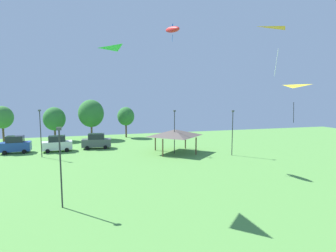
{
  "coord_description": "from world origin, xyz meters",
  "views": [
    {
      "loc": [
        -4.51,
        -0.66,
        8.56
      ],
      "look_at": [
        -0.14,
        14.61,
        6.8
      ],
      "focal_mm": 28.0,
      "sensor_mm": 36.0,
      "label": 1
    }
  ],
  "objects_px": {
    "kite_flying_4": "(97,59)",
    "treeline_tree_0": "(2,117)",
    "light_post_2": "(174,129)",
    "parked_car_leftmost": "(15,145)",
    "light_post_3": "(41,131)",
    "light_post_1": "(60,163)",
    "treeline_tree_3": "(126,116)",
    "park_pavilion": "(175,133)",
    "treeline_tree_2": "(91,113)",
    "kite_flying_0": "(285,37)",
    "parked_car_third_from_left": "(97,141)",
    "treeline_tree_1": "(54,119)",
    "kite_flying_7": "(292,97)",
    "light_post_0": "(232,130)",
    "parked_car_second_from_left": "(57,144)",
    "kite_flying_6": "(172,30)"
  },
  "relations": [
    {
      "from": "kite_flying_4",
      "to": "light_post_2",
      "type": "xyz_separation_m",
      "value": [
        11.28,
        14.73,
        -7.92
      ]
    },
    {
      "from": "parked_car_leftmost",
      "to": "treeline_tree_0",
      "type": "height_order",
      "value": "treeline_tree_0"
    },
    {
      "from": "parked_car_third_from_left",
      "to": "park_pavilion",
      "type": "relative_size",
      "value": 0.72
    },
    {
      "from": "treeline_tree_0",
      "to": "treeline_tree_3",
      "type": "bearing_deg",
      "value": -0.23
    },
    {
      "from": "park_pavilion",
      "to": "treeline_tree_3",
      "type": "xyz_separation_m",
      "value": [
        -5.41,
        17.6,
        1.4
      ]
    },
    {
      "from": "treeline_tree_1",
      "to": "treeline_tree_2",
      "type": "relative_size",
      "value": 0.82
    },
    {
      "from": "kite_flying_0",
      "to": "light_post_0",
      "type": "relative_size",
      "value": 0.7
    },
    {
      "from": "kite_flying_6",
      "to": "light_post_3",
      "type": "distance_m",
      "value": 23.04
    },
    {
      "from": "kite_flying_0",
      "to": "treeline_tree_1",
      "type": "height_order",
      "value": "kite_flying_0"
    },
    {
      "from": "light_post_0",
      "to": "parked_car_second_from_left",
      "type": "bearing_deg",
      "value": 158.35
    },
    {
      "from": "park_pavilion",
      "to": "light_post_1",
      "type": "xyz_separation_m",
      "value": [
        -14.6,
        -17.16,
        0.47
      ]
    },
    {
      "from": "kite_flying_4",
      "to": "treeline_tree_0",
      "type": "bearing_deg",
      "value": 117.1
    },
    {
      "from": "parked_car_leftmost",
      "to": "light_post_3",
      "type": "distance_m",
      "value": 6.55
    },
    {
      "from": "parked_car_leftmost",
      "to": "treeline_tree_0",
      "type": "xyz_separation_m",
      "value": [
        -4.91,
        11.46,
        3.47
      ]
    },
    {
      "from": "light_post_2",
      "to": "treeline_tree_3",
      "type": "xyz_separation_m",
      "value": [
        -5.08,
        18.4,
        0.76
      ]
    },
    {
      "from": "parked_car_second_from_left",
      "to": "treeline_tree_1",
      "type": "height_order",
      "value": "treeline_tree_1"
    },
    {
      "from": "treeline_tree_1",
      "to": "kite_flying_6",
      "type": "bearing_deg",
      "value": -51.67
    },
    {
      "from": "kite_flying_0",
      "to": "parked_car_second_from_left",
      "type": "relative_size",
      "value": 1.02
    },
    {
      "from": "park_pavilion",
      "to": "treeline_tree_2",
      "type": "bearing_deg",
      "value": 125.64
    },
    {
      "from": "light_post_0",
      "to": "treeline_tree_0",
      "type": "xyz_separation_m",
      "value": [
        -36.13,
        21.94,
        1.03
      ]
    },
    {
      "from": "light_post_3",
      "to": "parked_car_third_from_left",
      "type": "bearing_deg",
      "value": 30.39
    },
    {
      "from": "parked_car_third_from_left",
      "to": "light_post_0",
      "type": "xyz_separation_m",
      "value": [
        19.2,
        -10.78,
        2.51
      ]
    },
    {
      "from": "parked_car_third_from_left",
      "to": "treeline_tree_2",
      "type": "distance_m",
      "value": 11.63
    },
    {
      "from": "kite_flying_4",
      "to": "treeline_tree_3",
      "type": "relative_size",
      "value": 0.42
    },
    {
      "from": "kite_flying_7",
      "to": "treeline_tree_1",
      "type": "bearing_deg",
      "value": 126.99
    },
    {
      "from": "light_post_1",
      "to": "treeline_tree_3",
      "type": "height_order",
      "value": "treeline_tree_3"
    },
    {
      "from": "kite_flying_4",
      "to": "treeline_tree_0",
      "type": "relative_size",
      "value": 0.39
    },
    {
      "from": "kite_flying_0",
      "to": "treeline_tree_1",
      "type": "xyz_separation_m",
      "value": [
        -29.32,
        28.75,
        -11.29
      ]
    },
    {
      "from": "kite_flying_0",
      "to": "parked_car_third_from_left",
      "type": "distance_m",
      "value": 31.58
    },
    {
      "from": "treeline_tree_0",
      "to": "treeline_tree_3",
      "type": "xyz_separation_m",
      "value": [
        23.21,
        -0.09,
        -0.28
      ]
    },
    {
      "from": "parked_car_leftmost",
      "to": "treeline_tree_0",
      "type": "relative_size",
      "value": 0.62
    },
    {
      "from": "light_post_2",
      "to": "light_post_3",
      "type": "xyz_separation_m",
      "value": [
        -19.0,
        2.86,
        0.1
      ]
    },
    {
      "from": "light_post_2",
      "to": "treeline_tree_2",
      "type": "relative_size",
      "value": 0.82
    },
    {
      "from": "kite_flying_0",
      "to": "light_post_3",
      "type": "xyz_separation_m",
      "value": [
        -29.2,
        13.58,
        -11.77
      ]
    },
    {
      "from": "light_post_3",
      "to": "treeline_tree_3",
      "type": "distance_m",
      "value": 20.88
    },
    {
      "from": "parked_car_leftmost",
      "to": "treeline_tree_2",
      "type": "xyz_separation_m",
      "value": [
        11.21,
        11.2,
        3.95
      ]
    },
    {
      "from": "kite_flying_4",
      "to": "treeline_tree_0",
      "type": "xyz_separation_m",
      "value": [
        -17.01,
        33.23,
        -6.88
      ]
    },
    {
      "from": "kite_flying_0",
      "to": "treeline_tree_2",
      "type": "xyz_separation_m",
      "value": [
        -22.36,
        28.95,
        -10.35
      ]
    },
    {
      "from": "parked_car_third_from_left",
      "to": "kite_flying_7",
      "type": "bearing_deg",
      "value": -47.81
    },
    {
      "from": "parked_car_third_from_left",
      "to": "treeline_tree_3",
      "type": "height_order",
      "value": "treeline_tree_3"
    },
    {
      "from": "kite_flying_7",
      "to": "light_post_0",
      "type": "relative_size",
      "value": 0.43
    },
    {
      "from": "kite_flying_6",
      "to": "light_post_3",
      "type": "height_order",
      "value": "kite_flying_6"
    },
    {
      "from": "kite_flying_7",
      "to": "light_post_3",
      "type": "relative_size",
      "value": 0.42
    },
    {
      "from": "kite_flying_4",
      "to": "kite_flying_7",
      "type": "distance_m",
      "value": 18.39
    },
    {
      "from": "kite_flying_6",
      "to": "parked_car_third_from_left",
      "type": "xyz_separation_m",
      "value": [
        -9.74,
        11.48,
        -15.99
      ]
    },
    {
      "from": "treeline_tree_0",
      "to": "treeline_tree_2",
      "type": "relative_size",
      "value": 0.86
    },
    {
      "from": "kite_flying_0",
      "to": "parked_car_leftmost",
      "type": "height_order",
      "value": "kite_flying_0"
    },
    {
      "from": "treeline_tree_2",
      "to": "kite_flying_0",
      "type": "bearing_deg",
      "value": -52.32
    },
    {
      "from": "parked_car_leftmost",
      "to": "parked_car_second_from_left",
      "type": "xyz_separation_m",
      "value": [
        6.01,
        -0.47,
        -0.07
      ]
    },
    {
      "from": "treeline_tree_1",
      "to": "park_pavilion",
      "type": "bearing_deg",
      "value": -41.51
    }
  ]
}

